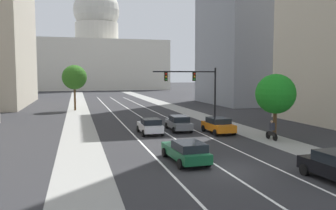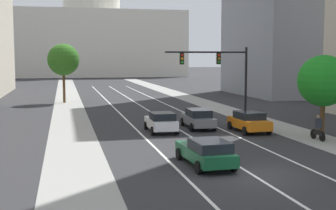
{
  "view_description": "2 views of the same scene",
  "coord_description": "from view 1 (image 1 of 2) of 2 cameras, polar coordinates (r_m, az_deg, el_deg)",
  "views": [
    {
      "loc": [
        -8.38,
        -18.55,
        5.63
      ],
      "look_at": [
        -1.17,
        8.28,
        3.21
      ],
      "focal_mm": 36.53,
      "sensor_mm": 36.0,
      "label": 1
    },
    {
      "loc": [
        -8.7,
        -20.18,
        5.58
      ],
      "look_at": [
        -1.86,
        9.88,
        2.4
      ],
      "focal_mm": 49.27,
      "sensor_mm": 36.0,
      "label": 2
    }
  ],
  "objects": [
    {
      "name": "street_tree_far_right",
      "position": [
        31.26,
        17.51,
        1.76
      ],
      "size": [
        3.48,
        3.48,
        5.76
      ],
      "color": "#51381E",
      "rests_on": "ground"
    },
    {
      "name": "car_gray",
      "position": [
        34.87,
        1.78,
        -2.99
      ],
      "size": [
        2.11,
        4.77,
        1.54
      ],
      "rotation": [
        0.0,
        0.0,
        1.54
      ],
      "color": "slate",
      "rests_on": "ground"
    },
    {
      "name": "street_tree_near_left",
      "position": [
        56.66,
        -15.35,
        4.47
      ],
      "size": [
        3.9,
        3.9,
        7.28
      ],
      "color": "#51381E",
      "rests_on": "ground"
    },
    {
      "name": "capitol_building",
      "position": [
        140.32,
        -11.71,
        8.38
      ],
      "size": [
        53.77,
        24.06,
        41.41
      ],
      "color": "beige",
      "rests_on": "ground"
    },
    {
      "name": "lane_stripe_right",
      "position": [
        45.42,
        -0.09,
        -2.13
      ],
      "size": [
        0.16,
        90.0,
        0.01
      ],
      "primitive_type": "cube",
      "color": "white",
      "rests_on": "ground"
    },
    {
      "name": "ground_plane",
      "position": [
        59.41,
        -6.86,
        -0.5
      ],
      "size": [
        400.0,
        400.0,
        0.0
      ],
      "primitive_type": "plane",
      "color": "#2B2B2D"
    },
    {
      "name": "sidewalk_right",
      "position": [
        56.33,
        2.13,
        -0.76
      ],
      "size": [
        3.35,
        130.0,
        0.01
      ],
      "primitive_type": "cube",
      "color": "gray",
      "rests_on": "ground"
    },
    {
      "name": "lane_stripe_center",
      "position": [
        44.7,
        -4.12,
        -2.26
      ],
      "size": [
        0.16,
        90.0,
        0.01
      ],
      "primitive_type": "cube",
      "color": "white",
      "rests_on": "ground"
    },
    {
      "name": "sidewalk_left",
      "position": [
        53.84,
        -14.74,
        -1.19
      ],
      "size": [
        3.35,
        130.0,
        0.01
      ],
      "primitive_type": "cube",
      "color": "gray",
      "rests_on": "ground"
    },
    {
      "name": "lane_stripe_left",
      "position": [
        44.2,
        -8.26,
        -2.38
      ],
      "size": [
        0.16,
        90.0,
        0.01
      ],
      "primitive_type": "cube",
      "color": "white",
      "rests_on": "ground"
    },
    {
      "name": "office_tower_far_right",
      "position": [
        72.57,
        14.44,
        15.2
      ],
      "size": [
        19.06,
        20.26,
        37.34
      ],
      "color": "gray",
      "rests_on": "ground"
    },
    {
      "name": "car_green",
      "position": [
        22.28,
        3.04,
        -7.67
      ],
      "size": [
        2.2,
        4.86,
        1.44
      ],
      "rotation": [
        0.0,
        0.0,
        1.62
      ],
      "color": "#14512D",
      "rests_on": "ground"
    },
    {
      "name": "traffic_signal_mast",
      "position": [
        38.17,
        4.71,
        3.52
      ],
      "size": [
        7.3,
        0.39,
        6.47
      ],
      "color": "black",
      "rests_on": "ground"
    },
    {
      "name": "cyclist",
      "position": [
        31.15,
        16.93,
        -4.06
      ],
      "size": [
        0.37,
        1.7,
        1.72
      ],
      "rotation": [
        0.0,
        0.0,
        1.62
      ],
      "color": "black",
      "rests_on": "ground"
    },
    {
      "name": "car_white",
      "position": [
        32.81,
        -3.0,
        -3.51
      ],
      "size": [
        2.03,
        4.03,
        1.54
      ],
      "rotation": [
        0.0,
        0.0,
        1.57
      ],
      "color": "silver",
      "rests_on": "ground"
    },
    {
      "name": "car_orange",
      "position": [
        33.59,
        8.38,
        -3.33
      ],
      "size": [
        2.21,
        4.2,
        1.53
      ],
      "rotation": [
        0.0,
        0.0,
        1.6
      ],
      "color": "orange",
      "rests_on": "ground"
    }
  ]
}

